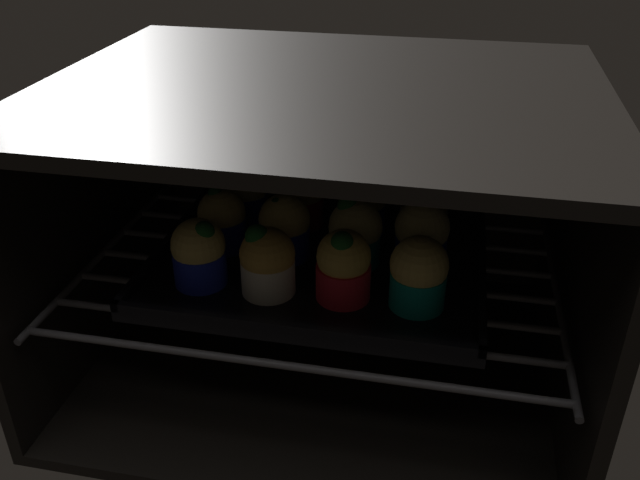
% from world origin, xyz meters
% --- Properties ---
extents(oven_cavity, '(0.59, 0.47, 0.37)m').
position_xyz_m(oven_cavity, '(0.00, 0.26, 0.17)').
color(oven_cavity, black).
rests_on(oven_cavity, ground).
extents(oven_rack, '(0.55, 0.42, 0.01)m').
position_xyz_m(oven_rack, '(0.00, 0.22, 0.14)').
color(oven_rack, '#4C494C').
rests_on(oven_rack, oven_cavity).
extents(baking_tray, '(0.38, 0.30, 0.02)m').
position_xyz_m(baking_tray, '(0.00, 0.21, 0.15)').
color(baking_tray, black).
rests_on(baking_tray, oven_rack).
extents(muffin_row0_col0, '(0.06, 0.06, 0.08)m').
position_xyz_m(muffin_row0_col0, '(-0.12, 0.13, 0.19)').
color(muffin_row0_col0, '#1928B7').
rests_on(muffin_row0_col0, baking_tray).
extents(muffin_row0_col1, '(0.06, 0.06, 0.08)m').
position_xyz_m(muffin_row0_col1, '(-0.04, 0.13, 0.19)').
color(muffin_row0_col1, silver).
rests_on(muffin_row0_col1, baking_tray).
extents(muffin_row0_col2, '(0.06, 0.06, 0.08)m').
position_xyz_m(muffin_row0_col2, '(0.04, 0.13, 0.19)').
color(muffin_row0_col2, red).
rests_on(muffin_row0_col2, baking_tray).
extents(muffin_row0_col3, '(0.06, 0.06, 0.08)m').
position_xyz_m(muffin_row0_col3, '(0.12, 0.13, 0.19)').
color(muffin_row0_col3, '#0C8C84').
rests_on(muffin_row0_col3, baking_tray).
extents(muffin_row1_col0, '(0.06, 0.06, 0.08)m').
position_xyz_m(muffin_row1_col0, '(-0.12, 0.21, 0.19)').
color(muffin_row1_col0, '#1928B7').
rests_on(muffin_row1_col0, baking_tray).
extents(muffin_row1_col1, '(0.06, 0.06, 0.08)m').
position_xyz_m(muffin_row1_col1, '(-0.04, 0.21, 0.19)').
color(muffin_row1_col1, '#1928B7').
rests_on(muffin_row1_col1, baking_tray).
extents(muffin_row1_col2, '(0.06, 0.06, 0.08)m').
position_xyz_m(muffin_row1_col2, '(0.04, 0.21, 0.19)').
color(muffin_row1_col2, '#0C8C84').
rests_on(muffin_row1_col2, baking_tray).
extents(muffin_row1_col3, '(0.06, 0.06, 0.08)m').
position_xyz_m(muffin_row1_col3, '(0.12, 0.21, 0.19)').
color(muffin_row1_col3, '#1928B7').
rests_on(muffin_row1_col3, baking_tray).
extents(muffin_row2_col0, '(0.06, 0.06, 0.07)m').
position_xyz_m(muffin_row2_col0, '(-0.11, 0.28, 0.19)').
color(muffin_row2_col0, '#1928B7').
rests_on(muffin_row2_col0, baking_tray).
extents(muffin_row2_col1, '(0.06, 0.06, 0.08)m').
position_xyz_m(muffin_row2_col1, '(-0.04, 0.29, 0.19)').
color(muffin_row2_col1, red).
rests_on(muffin_row2_col1, baking_tray).
extents(muffin_row2_col2, '(0.06, 0.06, 0.07)m').
position_xyz_m(muffin_row2_col2, '(0.04, 0.28, 0.19)').
color(muffin_row2_col2, '#1928B7').
rests_on(muffin_row2_col2, baking_tray).
extents(muffin_row2_col3, '(0.06, 0.06, 0.08)m').
position_xyz_m(muffin_row2_col3, '(0.11, 0.29, 0.19)').
color(muffin_row2_col3, silver).
rests_on(muffin_row2_col3, baking_tray).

